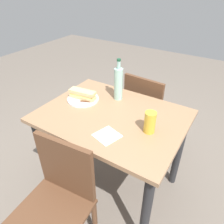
% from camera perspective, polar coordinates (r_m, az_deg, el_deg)
% --- Properties ---
extents(ground_plane, '(8.00, 8.00, 0.00)m').
position_cam_1_polar(ground_plane, '(2.05, 0.00, -18.69)').
color(ground_plane, '#6B6056').
extents(dining_table, '(1.02, 0.77, 0.77)m').
position_cam_1_polar(dining_table, '(1.59, 0.00, -4.61)').
color(dining_table, '#997251').
rests_on(dining_table, ground).
extents(chair_far, '(0.44, 0.44, 0.86)m').
position_cam_1_polar(chair_far, '(1.39, -14.20, -21.61)').
color(chair_far, brown).
rests_on(chair_far, ground).
extents(chair_near, '(0.43, 0.43, 0.86)m').
position_cam_1_polar(chair_near, '(2.09, 9.19, 0.60)').
color(chair_near, brown).
rests_on(chair_near, ground).
extents(plate_near, '(0.25, 0.25, 0.01)m').
position_cam_1_polar(plate_near, '(1.70, -7.81, 3.51)').
color(plate_near, white).
rests_on(plate_near, dining_table).
extents(baguette_sandwich_near, '(0.22, 0.09, 0.07)m').
position_cam_1_polar(baguette_sandwich_near, '(1.68, -7.91, 4.73)').
color(baguette_sandwich_near, '#DBB77A').
rests_on(baguette_sandwich_near, plate_near).
extents(knife_near, '(0.17, 0.08, 0.01)m').
position_cam_1_polar(knife_near, '(1.65, -8.48, 2.92)').
color(knife_near, silver).
rests_on(knife_near, plate_near).
extents(water_bottle, '(0.07, 0.07, 0.33)m').
position_cam_1_polar(water_bottle, '(1.64, 1.73, 7.72)').
color(water_bottle, '#99C6B7').
rests_on(water_bottle, dining_table).
extents(beer_glass, '(0.07, 0.07, 0.14)m').
position_cam_1_polar(beer_glass, '(1.33, 10.17, -2.74)').
color(beer_glass, gold).
rests_on(beer_glass, dining_table).
extents(paper_napkin, '(0.17, 0.17, 0.00)m').
position_cam_1_polar(paper_napkin, '(1.32, -1.32, -6.36)').
color(paper_napkin, white).
rests_on(paper_napkin, dining_table).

